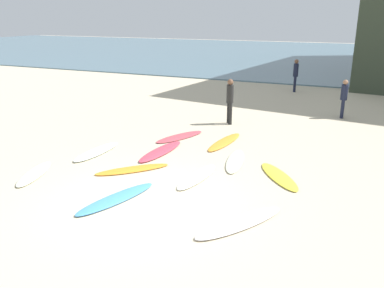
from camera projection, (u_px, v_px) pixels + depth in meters
The scene contains 16 objects.
ground_plane at pixel (146, 202), 9.45m from camera, with size 120.00×120.00×0.00m, color beige.
ocean_water at pixel (324, 56), 42.54m from camera, with size 120.00×40.00×0.08m, color slate.
surfboard_0 at pixel (132, 169), 11.37m from camera, with size 0.49×2.14×0.06m, color orange.
surfboard_1 at pixel (180, 137), 14.40m from camera, with size 0.59×2.14×0.06m, color #D24A56.
surfboard_2 at pixel (197, 177), 10.85m from camera, with size 0.51×2.01×0.07m, color white.
surfboard_3 at pixel (117, 198), 9.56m from camera, with size 0.52×2.33×0.08m, color #4895D9.
surfboard_4 at pixel (235, 161), 12.02m from camera, with size 0.49×2.10×0.07m, color #E8ECC9.
surfboard_5 at pixel (279, 176), 10.88m from camera, with size 0.54×2.06×0.06m, color yellow.
surfboard_6 at pixel (35, 173), 11.07m from camera, with size 0.52×1.90×0.07m, color silver.
surfboard_7 at pixel (240, 222), 8.46m from camera, with size 0.56×2.35×0.08m, color white.
surfboard_8 at pixel (225, 142), 13.80m from camera, with size 0.50×2.36×0.07m, color orange.
surfboard_9 at pixel (161, 151), 12.84m from camera, with size 0.55×2.35×0.09m, color #E24357.
surfboard_10 at pixel (97, 151), 12.81m from camera, with size 0.57×2.14×0.09m, color white.
beachgoer_near at pixel (344, 97), 16.87m from camera, with size 0.30×0.34×1.64m.
beachgoer_mid at pixel (296, 74), 22.59m from camera, with size 0.33×0.34×1.85m.
beachgoer_far at pixel (230, 99), 15.89m from camera, with size 0.39×0.39×1.82m.
Camera 1 is at (4.43, -7.40, 4.26)m, focal length 37.19 mm.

